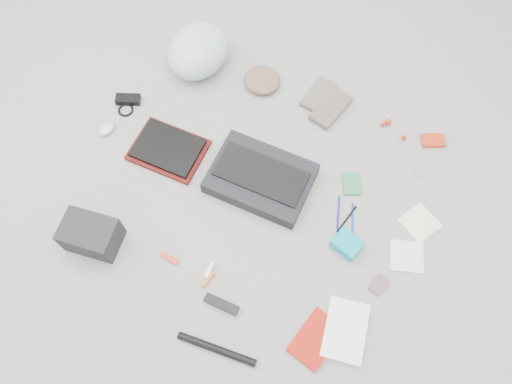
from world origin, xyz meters
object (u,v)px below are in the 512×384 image
at_px(bike_helmet, 198,51).
at_px(camera_bag, 91,235).
at_px(messenger_bag, 261,178).
at_px(laptop, 168,148).
at_px(book_red, 316,339).
at_px(accordion_wallet, 347,244).

height_order(bike_helmet, camera_bag, bike_helmet).
height_order(messenger_bag, laptop, messenger_bag).
distance_m(messenger_bag, book_red, 0.72).
height_order(messenger_bag, accordion_wallet, messenger_bag).
relative_size(book_red, accordion_wallet, 1.81).
relative_size(bike_helmet, camera_bag, 1.56).
relative_size(laptop, camera_bag, 1.33).
bearing_deg(accordion_wallet, bike_helmet, 165.53).
bearing_deg(bike_helmet, camera_bag, -83.73).
xyz_separation_m(messenger_bag, bike_helmet, (-0.53, 0.50, 0.07)).
xyz_separation_m(messenger_bag, book_red, (0.45, -0.56, -0.03)).
bearing_deg(laptop, book_red, -29.08).
distance_m(laptop, book_red, 1.06).
bearing_deg(camera_bag, accordion_wallet, 15.21).
xyz_separation_m(bike_helmet, accordion_wallet, (0.97, -0.65, -0.07)).
relative_size(camera_bag, book_red, 1.06).
xyz_separation_m(laptop, book_red, (0.90, -0.54, -0.02)).
distance_m(messenger_bag, laptop, 0.45).
bearing_deg(laptop, bike_helmet, 100.30).
relative_size(laptop, accordion_wallet, 2.56).
xyz_separation_m(camera_bag, book_red, (1.00, -0.04, -0.06)).
distance_m(laptop, accordion_wallet, 0.91).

